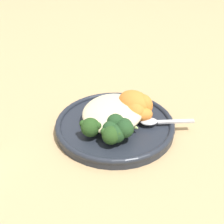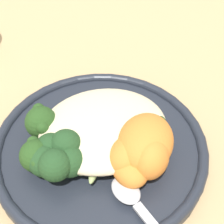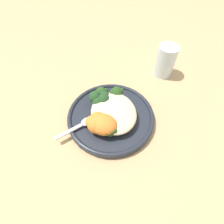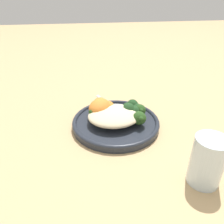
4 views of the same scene
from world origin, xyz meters
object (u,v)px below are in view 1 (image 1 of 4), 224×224
sweet_potato_chunk_0 (141,114)px  spoon (156,121)px  sweet_potato_chunk_3 (135,110)px  broccoli_stalk_0 (130,106)px  quinoa_mound (113,112)px  kale_tuft (118,128)px  broccoli_stalk_1 (112,113)px  broccoli_stalk_2 (98,127)px  sweet_potato_chunk_1 (143,105)px  sweet_potato_chunk_2 (134,103)px  broccoli_stalk_3 (114,134)px  plate (115,125)px

sweet_potato_chunk_0 → spoon: size_ratio=0.41×
sweet_potato_chunk_3 → broccoli_stalk_0: bearing=-142.1°
quinoa_mound → spoon: (-0.01, 0.09, -0.01)m
kale_tuft → broccoli_stalk_1: bearing=-155.9°
kale_tuft → spoon: kale_tuft is taller
spoon → broccoli_stalk_2: bearing=-166.3°
sweet_potato_chunk_1 → kale_tuft: (0.09, -0.03, -0.00)m
broccoli_stalk_2 → sweet_potato_chunk_2: 0.10m
sweet_potato_chunk_1 → spoon: bearing=48.3°
quinoa_mound → kale_tuft: bearing=24.2°
broccoli_stalk_2 → sweet_potato_chunk_3: size_ratio=2.08×
sweet_potato_chunk_1 → kale_tuft: size_ratio=0.75×
quinoa_mound → broccoli_stalk_1: 0.01m
quinoa_mound → sweet_potato_chunk_3: bearing=107.4°
quinoa_mound → sweet_potato_chunk_0: quinoa_mound is taller
sweet_potato_chunk_2 → sweet_potato_chunk_3: sweet_potato_chunk_2 is taller
kale_tuft → broccoli_stalk_2: bearing=-89.9°
quinoa_mound → broccoli_stalk_2: 0.06m
broccoli_stalk_2 → sweet_potato_chunk_0: broccoli_stalk_2 is taller
sweet_potato_chunk_0 → sweet_potato_chunk_3: (-0.00, -0.01, 0.00)m
sweet_potato_chunk_3 → sweet_potato_chunk_2: bearing=-162.8°
broccoli_stalk_3 → sweet_potato_chunk_0: (-0.08, 0.04, -0.00)m
broccoli_stalk_0 → sweet_potato_chunk_0: broccoli_stalk_0 is taller
plate → broccoli_stalk_3: 0.07m
sweet_potato_chunk_0 → sweet_potato_chunk_1: (-0.02, -0.00, 0.01)m
broccoli_stalk_1 → kale_tuft: kale_tuft is taller
spoon → broccoli_stalk_1: bearing=164.4°
plate → broccoli_stalk_1: size_ratio=2.71×
broccoli_stalk_1 → spoon: 0.09m
sweet_potato_chunk_0 → sweet_potato_chunk_3: bearing=-96.6°
plate → sweet_potato_chunk_0: sweet_potato_chunk_0 is taller
plate → sweet_potato_chunk_1: sweet_potato_chunk_1 is taller
plate → kale_tuft: size_ratio=4.04×
broccoli_stalk_0 → broccoli_stalk_1: size_ratio=1.27×
sweet_potato_chunk_2 → sweet_potato_chunk_3: size_ratio=1.53×
sweet_potato_chunk_1 → kale_tuft: 0.09m
quinoa_mound → broccoli_stalk_3: bearing=16.2°
plate → sweet_potato_chunk_1: size_ratio=5.42×
sweet_potato_chunk_0 → kale_tuft: bearing=-25.1°
broccoli_stalk_0 → sweet_potato_chunk_2: (-0.00, 0.01, 0.01)m
broccoli_stalk_2 → kale_tuft: (-0.00, 0.04, 0.00)m
broccoli_stalk_2 → spoon: (-0.06, 0.10, -0.01)m
broccoli_stalk_3 → sweet_potato_chunk_0: bearing=176.2°
plate → broccoli_stalk_1: broccoli_stalk_1 is taller
plate → sweet_potato_chunk_0: bearing=109.7°
broccoli_stalk_1 → sweet_potato_chunk_2: size_ratio=1.24×
kale_tuft → sweet_potato_chunk_2: bearing=172.6°
broccoli_stalk_0 → kale_tuft: 0.09m
broccoli_stalk_2 → sweet_potato_chunk_3: 0.09m
sweet_potato_chunk_1 → sweet_potato_chunk_0: bearing=0.7°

